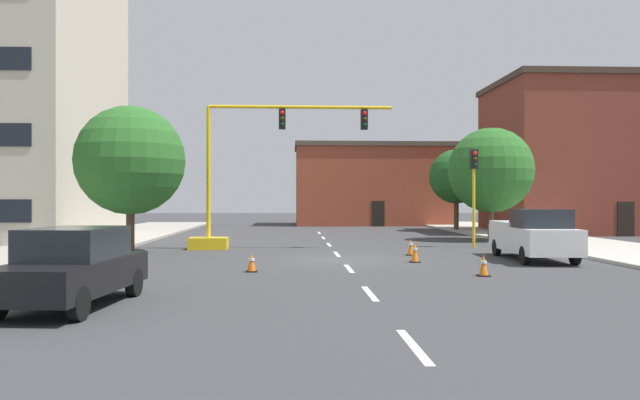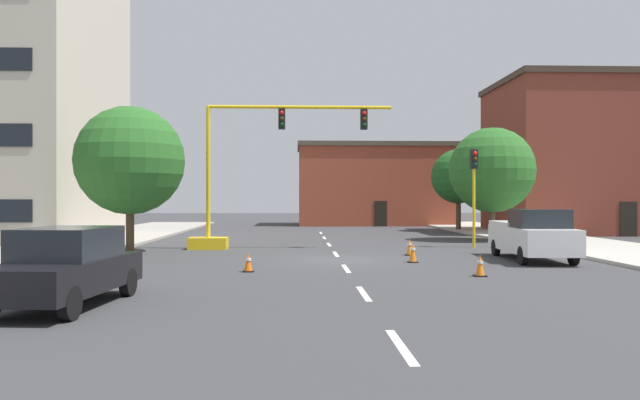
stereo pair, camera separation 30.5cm
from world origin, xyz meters
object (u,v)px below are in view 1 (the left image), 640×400
Objects in this scene: tree_right_mid at (491,170)px; traffic_cone_roadside_a at (252,262)px; pickup_truck_white at (533,235)px; traffic_cone_roadside_d at (411,247)px; traffic_signal_gantry at (235,201)px; tree_left_near at (130,160)px; traffic_cone_roadside_b at (415,252)px; traffic_cone_roadside_c at (484,265)px; traffic_light_pole_right at (474,175)px; tree_right_far at (456,177)px; sedan_black_near_left at (73,266)px.

traffic_cone_roadside_a is (-12.71, -14.54, -3.71)m from tree_right_mid.
traffic_cone_roadside_d is at bearing 153.31° from pickup_truck_white.
tree_left_near is at bearing -158.43° from traffic_signal_gantry.
tree_left_near is 17.28m from pickup_truck_white.
traffic_signal_gantry reaches higher than traffic_cone_roadside_a.
tree_left_near is 8.33× the size of traffic_cone_roadside_b.
traffic_cone_roadside_c is (-5.53, -16.00, -3.69)m from tree_right_mid.
traffic_light_pole_right is at bearing 43.31° from traffic_cone_roadside_a.
tree_left_near is (-16.06, -2.22, 0.55)m from traffic_light_pole_right.
traffic_cone_roadside_a is 0.81× the size of traffic_cone_roadside_b.
tree_right_mid is 1.07× the size of tree_right_far.
tree_right_mid is 10.11m from tree_right_far.
traffic_cone_roadside_b is 1.15× the size of traffic_cone_roadside_c.
traffic_signal_gantry is at bearing -177.74° from traffic_light_pole_right.
traffic_signal_gantry is 13.26× the size of traffic_cone_roadside_d.
sedan_black_near_left is at bearing -145.78° from pickup_truck_white.
sedan_black_near_left is at bearing -118.77° from tree_right_far.
traffic_signal_gantry is 2.06× the size of sedan_black_near_left.
tree_right_far is at bearing 70.98° from traffic_cone_roadside_b.
traffic_cone_roadside_a is (-13.46, -24.63, -3.71)m from tree_right_far.
traffic_cone_roadside_d is at bearing -25.30° from traffic_signal_gantry.
sedan_black_near_left is (-2.15, -15.49, -1.39)m from traffic_signal_gantry.
tree_left_near reaches higher than pickup_truck_white.
traffic_light_pole_right is 14.45m from traffic_cone_roadside_a.
traffic_cone_roadside_b reaches higher than traffic_cone_roadside_d.
sedan_black_near_left is 5.98× the size of traffic_cone_roadside_b.
tree_right_mid is 11.75m from pickup_truck_white.
tree_left_near is at bearing 171.24° from traffic_cone_roadside_d.
tree_right_mid is at bearing 79.73° from pickup_truck_white.
traffic_signal_gantry is 2.00× the size of traffic_light_pole_right.
sedan_black_near_left is at bearing -155.72° from traffic_cone_roadside_c.
traffic_signal_gantry is 21.46m from tree_right_far.
traffic_signal_gantry reaches higher than pickup_truck_white.
traffic_signal_gantry is at bearing 138.29° from traffic_cone_roadside_b.
tree_right_mid is at bearing 54.52° from traffic_cone_roadside_d.
sedan_black_near_left is at bearing -129.67° from traffic_cone_roadside_d.
tree_right_far is 27.08m from traffic_cone_roadside_c.
tree_left_near is 10.17m from traffic_cone_roadside_a.
traffic_cone_roadside_c is at bearing 24.28° from sedan_black_near_left.
traffic_cone_roadside_a is (-10.69, -3.38, -0.67)m from pickup_truck_white.
sedan_black_near_left is at bearing -136.30° from traffic_cone_roadside_b.
traffic_light_pole_right is 16.23m from tree_left_near.
traffic_cone_roadside_c is 0.94× the size of traffic_cone_roadside_d.
tree_right_mid reaches higher than traffic_cone_roadside_a.
tree_right_far is at bearing 85.76° from tree_right_mid.
traffic_cone_roadside_b is 1.07× the size of traffic_cone_roadside_d.
tree_left_near reaches higher than tree_right_mid.
traffic_cone_roadside_a is (3.51, 6.28, -0.58)m from sedan_black_near_left.
traffic_cone_roadside_d is at bearing 41.40° from traffic_cone_roadside_a.
traffic_cone_roadside_d is (0.41, 2.85, -0.03)m from traffic_cone_roadside_b.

